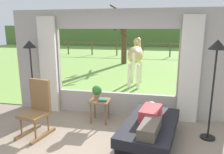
{
  "coord_description": "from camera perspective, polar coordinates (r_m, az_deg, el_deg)",
  "views": [
    {
      "loc": [
        0.92,
        -2.78,
        2.12
      ],
      "look_at": [
        0.0,
        1.8,
        1.05
      ],
      "focal_mm": 34.47,
      "sensor_mm": 36.0,
      "label": 1
    }
  ],
  "objects": [
    {
      "name": "side_table",
      "position": [
        4.95,
        -3.26,
        -7.16
      ],
      "size": [
        0.44,
        0.44,
        0.52
      ],
      "color": "brown",
      "rests_on": "ground_plane"
    },
    {
      "name": "pasture_tree",
      "position": [
        12.84,
        3.22,
        10.86
      ],
      "size": [
        1.49,
        1.41,
        3.39
      ],
      "color": "#4C3823",
      "rests_on": "outdoor_pasture_lawn"
    },
    {
      "name": "pasture_fence_line",
      "position": [
        16.52,
        8.21,
        8.0
      ],
      "size": [
        16.1,
        0.1,
        1.1
      ],
      "color": "brown",
      "rests_on": "outdoor_pasture_lawn"
    },
    {
      "name": "floor_lamp_right",
      "position": [
        4.33,
        25.87,
        4.06
      ],
      "size": [
        0.32,
        0.32,
        1.92
      ],
      "color": "black",
      "rests_on": "ground_plane"
    },
    {
      "name": "outdoor_pasture_lawn",
      "position": [
        16.11,
        8.03,
        5.25
      ],
      "size": [
        36.0,
        21.68,
        0.02
      ],
      "primitive_type": "cube",
      "color": "#759E47",
      "rests_on": "ground_plane"
    },
    {
      "name": "rocking_chair",
      "position": [
        4.62,
        -19.19,
        -7.8
      ],
      "size": [
        0.6,
        0.77,
        1.12
      ],
      "rotation": [
        0.0,
        0.0,
        -0.23
      ],
      "color": "brown",
      "rests_on": "ground_plane"
    },
    {
      "name": "book_stack",
      "position": [
        4.83,
        -2.49,
        -6.11
      ],
      "size": [
        0.21,
        0.13,
        0.05
      ],
      "color": "#23478C",
      "rests_on": "side_table"
    },
    {
      "name": "curtain_panel_left",
      "position": [
        5.63,
        -16.46,
        2.96
      ],
      "size": [
        0.44,
        0.1,
        2.4
      ],
      "primitive_type": "cube",
      "color": "beige",
      "rests_on": "ground_plane"
    },
    {
      "name": "recliner_sofa",
      "position": [
        4.23,
        10.03,
        -14.05
      ],
      "size": [
        1.2,
        1.84,
        0.42
      ],
      "rotation": [
        0.0,
        0.0,
        -0.19
      ],
      "color": "black",
      "rests_on": "ground_plane"
    },
    {
      "name": "potted_plant",
      "position": [
        4.93,
        -4.02,
        -3.83
      ],
      "size": [
        0.22,
        0.22,
        0.32
      ],
      "color": "#9E6042",
      "rests_on": "side_table"
    },
    {
      "name": "curtain_panel_right",
      "position": [
        5.05,
        19.93,
        1.61
      ],
      "size": [
        0.44,
        0.1,
        2.4
      ],
      "primitive_type": "cube",
      "color": "beige",
      "rests_on": "ground_plane"
    },
    {
      "name": "back_wall_with_window",
      "position": [
        5.2,
        1.0,
        3.25
      ],
      "size": [
        5.2,
        0.12,
        2.55
      ],
      "color": "#9E998E",
      "rests_on": "ground_plane"
    },
    {
      "name": "floor_lamp_left",
      "position": [
        5.56,
        -20.85,
        5.44
      ],
      "size": [
        0.32,
        0.32,
        1.83
      ],
      "color": "black",
      "rests_on": "ground_plane"
    },
    {
      "name": "distant_hill_ridge",
      "position": [
        25.82,
        9.48,
        10.69
      ],
      "size": [
        36.0,
        2.0,
        2.4
      ],
      "primitive_type": "cube",
      "color": "#527137",
      "rests_on": "ground_plane"
    },
    {
      "name": "horse",
      "position": [
        8.0,
        6.31,
        5.89
      ],
      "size": [
        0.58,
        1.81,
        1.73
      ],
      "rotation": [
        0.0,
        0.0,
        -0.02
      ],
      "color": "tan",
      "rests_on": "outdoor_pasture_lawn"
    },
    {
      "name": "reclining_person",
      "position": [
        4.05,
        10.18,
        -10.54
      ],
      "size": [
        0.45,
        1.43,
        0.22
      ],
      "rotation": [
        0.0,
        0.0,
        -0.19
      ],
      "color": "#B23338",
      "rests_on": "recliner_sofa"
    }
  ]
}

